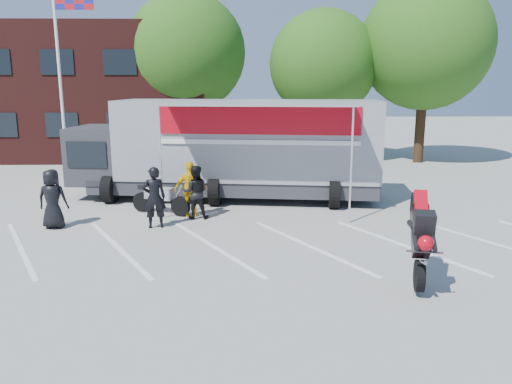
{
  "coord_description": "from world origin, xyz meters",
  "views": [
    {
      "loc": [
        0.97,
        -10.95,
        4.02
      ],
      "look_at": [
        1.27,
        1.46,
        1.3
      ],
      "focal_mm": 35.0,
      "sensor_mm": 36.0,
      "label": 1
    }
  ],
  "objects_px": {
    "stunt_bike_rider": "(413,281)",
    "spectator_hivis": "(191,189)",
    "tree_right": "(426,45)",
    "spectator_leather_b": "(154,197)",
    "spectator_leather_c": "(195,192)",
    "flagpole": "(65,57)",
    "transporter_truck": "(234,199)",
    "parked_motorcycle": "(161,214)",
    "tree_mid": "(323,64)",
    "spectator_leather_a": "(53,199)",
    "tree_left": "(187,53)"
  },
  "relations": [
    {
      "from": "tree_mid",
      "to": "parked_motorcycle",
      "type": "distance_m",
      "value": 13.55
    },
    {
      "from": "flagpole",
      "to": "parked_motorcycle",
      "type": "xyz_separation_m",
      "value": [
        4.6,
        -5.73,
        -5.05
      ]
    },
    {
      "from": "spectator_leather_c",
      "to": "spectator_hivis",
      "type": "xyz_separation_m",
      "value": [
        -0.16,
        0.23,
        0.04
      ]
    },
    {
      "from": "tree_left",
      "to": "spectator_hivis",
      "type": "relative_size",
      "value": 5.07
    },
    {
      "from": "tree_right",
      "to": "spectator_leather_c",
      "type": "xyz_separation_m",
      "value": [
        -10.5,
        -10.78,
        -5.07
      ]
    },
    {
      "from": "spectator_leather_a",
      "to": "tree_mid",
      "type": "bearing_deg",
      "value": -125.69
    },
    {
      "from": "parked_motorcycle",
      "to": "spectator_leather_b",
      "type": "xyz_separation_m",
      "value": [
        0.08,
        -1.52,
        0.88
      ]
    },
    {
      "from": "flagpole",
      "to": "spectator_leather_a",
      "type": "distance_m",
      "value": 8.55
    },
    {
      "from": "parked_motorcycle",
      "to": "spectator_leather_a",
      "type": "height_order",
      "value": "spectator_leather_a"
    },
    {
      "from": "tree_right",
      "to": "stunt_bike_rider",
      "type": "relative_size",
      "value": 4.37
    },
    {
      "from": "flagpole",
      "to": "transporter_truck",
      "type": "height_order",
      "value": "flagpole"
    },
    {
      "from": "tree_left",
      "to": "parked_motorcycle",
      "type": "relative_size",
      "value": 4.14
    },
    {
      "from": "stunt_bike_rider",
      "to": "tree_right",
      "type": "bearing_deg",
      "value": 82.45
    },
    {
      "from": "tree_left",
      "to": "spectator_leather_a",
      "type": "distance_m",
      "value": 14.24
    },
    {
      "from": "tree_mid",
      "to": "spectator_hivis",
      "type": "relative_size",
      "value": 4.5
    },
    {
      "from": "tree_mid",
      "to": "parked_motorcycle",
      "type": "relative_size",
      "value": 3.68
    },
    {
      "from": "flagpole",
      "to": "stunt_bike_rider",
      "type": "bearing_deg",
      "value": -46.6
    },
    {
      "from": "transporter_truck",
      "to": "stunt_bike_rider",
      "type": "bearing_deg",
      "value": -56.09
    },
    {
      "from": "tree_mid",
      "to": "stunt_bike_rider",
      "type": "bearing_deg",
      "value": -91.86
    },
    {
      "from": "parked_motorcycle",
      "to": "tree_mid",
      "type": "bearing_deg",
      "value": -7.21
    },
    {
      "from": "tree_left",
      "to": "tree_mid",
      "type": "relative_size",
      "value": 1.13
    },
    {
      "from": "tree_left",
      "to": "spectator_leather_c",
      "type": "distance_m",
      "value": 13.25
    },
    {
      "from": "tree_right",
      "to": "stunt_bike_rider",
      "type": "xyz_separation_m",
      "value": [
        -5.53,
        -15.83,
        -5.88
      ]
    },
    {
      "from": "tree_left",
      "to": "transporter_truck",
      "type": "bearing_deg",
      "value": -74.91
    },
    {
      "from": "transporter_truck",
      "to": "tree_right",
      "type": "bearing_deg",
      "value": 48.22
    },
    {
      "from": "flagpole",
      "to": "stunt_bike_rider",
      "type": "relative_size",
      "value": 3.83
    },
    {
      "from": "flagpole",
      "to": "tree_left",
      "type": "bearing_deg",
      "value": 54.72
    },
    {
      "from": "tree_mid",
      "to": "transporter_truck",
      "type": "relative_size",
      "value": 0.71
    },
    {
      "from": "stunt_bike_rider",
      "to": "spectator_leather_c",
      "type": "distance_m",
      "value": 7.13
    },
    {
      "from": "tree_left",
      "to": "parked_motorcycle",
      "type": "bearing_deg",
      "value": -88.25
    },
    {
      "from": "stunt_bike_rider",
      "to": "spectator_leather_c",
      "type": "xyz_separation_m",
      "value": [
        -4.97,
        5.05,
        0.81
      ]
    },
    {
      "from": "spectator_leather_b",
      "to": "spectator_leather_c",
      "type": "bearing_deg",
      "value": -151.12
    },
    {
      "from": "parked_motorcycle",
      "to": "spectator_leather_b",
      "type": "height_order",
      "value": "spectator_leather_b"
    },
    {
      "from": "tree_mid",
      "to": "spectator_leather_a",
      "type": "height_order",
      "value": "tree_mid"
    },
    {
      "from": "spectator_leather_a",
      "to": "spectator_leather_c",
      "type": "height_order",
      "value": "spectator_leather_a"
    },
    {
      "from": "flagpole",
      "to": "parked_motorcycle",
      "type": "height_order",
      "value": "flagpole"
    },
    {
      "from": "spectator_leather_a",
      "to": "tree_left",
      "type": "bearing_deg",
      "value": -98.41
    },
    {
      "from": "transporter_truck",
      "to": "stunt_bike_rider",
      "type": "relative_size",
      "value": 5.19
    },
    {
      "from": "parked_motorcycle",
      "to": "spectator_hivis",
      "type": "distance_m",
      "value": 1.34
    },
    {
      "from": "stunt_bike_rider",
      "to": "spectator_hivis",
      "type": "distance_m",
      "value": 7.41
    },
    {
      "from": "transporter_truck",
      "to": "tree_mid",
      "type": "bearing_deg",
      "value": 70.33
    },
    {
      "from": "tree_right",
      "to": "transporter_truck",
      "type": "xyz_separation_m",
      "value": [
        -9.39,
        -8.19,
        -5.88
      ]
    },
    {
      "from": "stunt_bike_rider",
      "to": "spectator_hivis",
      "type": "height_order",
      "value": "spectator_hivis"
    },
    {
      "from": "spectator_leather_a",
      "to": "transporter_truck",
      "type": "bearing_deg",
      "value": -143.01
    },
    {
      "from": "tree_right",
      "to": "spectator_leather_b",
      "type": "xyz_separation_m",
      "value": [
        -11.56,
        -11.75,
        -5.0
      ]
    },
    {
      "from": "tree_mid",
      "to": "parked_motorcycle",
      "type": "height_order",
      "value": "tree_mid"
    },
    {
      "from": "flagpole",
      "to": "spectator_leather_b",
      "type": "distance_m",
      "value": 9.59
    },
    {
      "from": "tree_right",
      "to": "transporter_truck",
      "type": "bearing_deg",
      "value": -138.9
    },
    {
      "from": "stunt_bike_rider",
      "to": "spectator_leather_a",
      "type": "bearing_deg",
      "value": 166.86
    },
    {
      "from": "parked_motorcycle",
      "to": "tree_left",
      "type": "bearing_deg",
      "value": 26.3
    }
  ]
}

